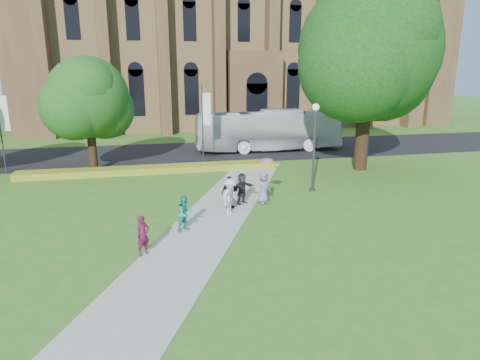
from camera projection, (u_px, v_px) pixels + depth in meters
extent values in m
plane|color=#3D7021|center=(204.00, 242.00, 18.33)|extent=(160.00, 160.00, 0.00)
cube|color=black|center=(173.00, 153.00, 37.21)|extent=(160.00, 10.00, 0.02)
cube|color=#B2B2A8|center=(201.00, 233.00, 19.27)|extent=(15.58, 28.54, 0.04)
cube|color=gold|center=(151.00, 170.00, 30.32)|extent=(18.00, 1.40, 0.45)
cube|color=brown|center=(238.00, 57.00, 55.97)|extent=(52.00, 16.00, 17.00)
cube|color=brown|center=(18.00, 34.00, 43.79)|extent=(3.50, 3.50, 21.00)
cube|color=brown|center=(439.00, 40.00, 53.91)|extent=(3.50, 3.50, 21.00)
cube|color=brown|center=(254.00, 92.00, 48.50)|extent=(6.00, 2.50, 9.00)
cylinder|color=#38383D|center=(314.00, 152.00, 25.40)|extent=(0.14, 0.14, 4.80)
sphere|color=white|center=(316.00, 107.00, 24.72)|extent=(0.44, 0.44, 0.44)
cylinder|color=#38383D|center=(312.00, 189.00, 25.99)|extent=(0.36, 0.36, 0.15)
cylinder|color=#332114|center=(363.00, 124.00, 30.55)|extent=(0.96, 0.96, 6.60)
sphere|color=#11330E|center=(368.00, 50.00, 29.24)|extent=(9.60, 9.60, 9.60)
cylinder|color=#332114|center=(92.00, 143.00, 30.25)|extent=(0.60, 0.60, 4.12)
sphere|color=#1C4514|center=(88.00, 97.00, 29.43)|extent=(5.60, 5.60, 5.60)
cylinder|color=#38383D|center=(203.00, 125.00, 32.32)|extent=(0.10, 0.10, 6.00)
cube|color=white|center=(207.00, 109.00, 32.08)|extent=(0.60, 0.02, 2.40)
cylinder|color=#38383D|center=(1.00, 131.00, 29.43)|extent=(0.10, 0.10, 6.00)
cube|color=white|center=(4.00, 113.00, 29.19)|extent=(0.60, 0.02, 2.40)
imported|color=white|center=(268.00, 130.00, 37.97)|extent=(12.95, 3.12, 3.60)
imported|color=#53132F|center=(143.00, 235.00, 16.83)|extent=(0.71, 0.68, 1.64)
imported|color=#1B8976|center=(185.00, 214.00, 19.32)|extent=(1.01, 0.97, 1.65)
imported|color=silver|center=(230.00, 197.00, 21.43)|extent=(1.31, 1.37, 1.87)
imported|color=black|center=(229.00, 192.00, 22.46)|extent=(1.09, 0.87, 1.73)
imported|color=slate|center=(264.00, 188.00, 23.30)|extent=(0.99, 0.85, 1.71)
imported|color=#25242B|center=(242.00, 189.00, 23.17)|extent=(1.60, 1.31, 1.71)
imported|color=#D0939D|center=(267.00, 166.00, 23.12)|extent=(1.01, 1.01, 0.69)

